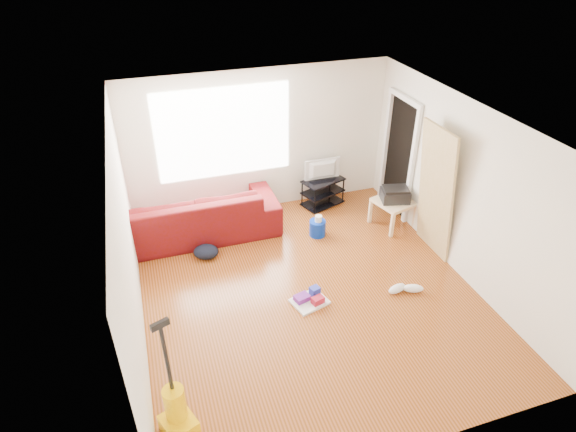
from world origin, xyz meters
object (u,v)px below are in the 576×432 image
object	(u,v)px
bucket	(317,235)
vacuum	(177,413)
side_table	(394,204)
backpack	(207,257)
sofa	(197,234)
tv_stand	(323,192)
cleaning_tray	(310,299)

from	to	relation	value
bucket	vacuum	bearing A→B (deg)	-132.19
side_table	vacuum	size ratio (longest dim) A/B	0.49
bucket	backpack	xyz separation A→B (m)	(-1.86, -0.05, 0.00)
side_table	bucket	bearing A→B (deg)	175.90
sofa	side_table	xyz separation A→B (m)	(3.21, -0.73, 0.40)
tv_stand	cleaning_tray	bearing A→B (deg)	-134.27
tv_stand	sofa	bearing A→B (deg)	167.41
sofa	bucket	xyz separation A→B (m)	(1.89, -0.64, 0.00)
backpack	tv_stand	bearing A→B (deg)	37.69
sofa	cleaning_tray	xyz separation A→B (m)	(1.21, -2.14, 0.05)
bucket	sofa	bearing A→B (deg)	161.35
tv_stand	bucket	size ratio (longest dim) A/B	3.07
bucket	vacuum	world-z (taller)	vacuum
tv_stand	vacuum	xyz separation A→B (m)	(-3.07, -3.81, 0.01)
side_table	bucket	world-z (taller)	side_table
cleaning_tray	vacuum	bearing A→B (deg)	-144.31
backpack	cleaning_tray	bearing A→B (deg)	-35.91
side_table	cleaning_tray	world-z (taller)	side_table
tv_stand	side_table	bearing A→B (deg)	-68.01
sofa	vacuum	xyz separation A→B (m)	(-0.74, -3.54, 0.27)
side_table	bucket	size ratio (longest dim) A/B	2.65
cleaning_tray	vacuum	world-z (taller)	vacuum
tv_stand	vacuum	size ratio (longest dim) A/B	0.57
sofa	tv_stand	distance (m)	2.37
backpack	sofa	bearing A→B (deg)	108.03
tv_stand	side_table	world-z (taller)	tv_stand
bucket	cleaning_tray	xyz separation A→B (m)	(-0.68, -1.50, 0.05)
cleaning_tray	backpack	world-z (taller)	cleaning_tray
tv_stand	bucket	bearing A→B (deg)	-135.37
sofa	side_table	distance (m)	3.32
bucket	vacuum	xyz separation A→B (m)	(-2.63, -2.90, 0.27)
cleaning_tray	backpack	xyz separation A→B (m)	(-1.17, 1.45, -0.05)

